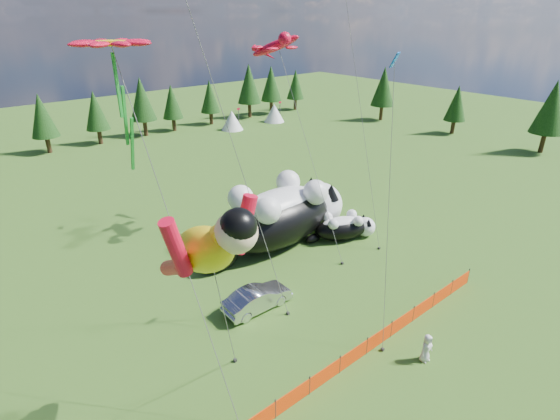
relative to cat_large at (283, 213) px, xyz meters
name	(u,v)px	position (x,y,z in m)	size (l,w,h in m)	color
ground	(311,332)	(-5.59, -8.99, -2.30)	(160.00, 160.00, 0.00)	#12390A
safety_fence	(354,356)	(-5.59, -11.99, -1.80)	(22.06, 0.06, 1.10)	#262626
tree_line	(59,118)	(-5.59, 36.01, 1.70)	(90.00, 4.00, 8.00)	black
festival_tents	(163,132)	(5.41, 31.01, -0.90)	(50.00, 3.20, 2.80)	white
cat_large	(283,213)	(0.00, 0.00, 0.00)	(13.42, 5.23, 4.84)	black
cat_small	(345,227)	(3.87, -2.72, -1.32)	(5.37, 3.60, 2.06)	black
car	(257,298)	(-6.55, -5.40, -1.60)	(1.48, 4.25, 1.40)	silver
spectator_e	(426,348)	(-2.66, -14.15, -1.52)	(0.76, 0.49, 1.55)	silver
superhero_kite	(203,249)	(-12.93, -11.11, 6.53)	(5.78, 6.04, 11.63)	yellow
gecko_kite	(275,46)	(1.48, 2.69, 11.47)	(4.46, 11.18, 15.86)	red
flower_kite	(112,48)	(-12.82, -5.27, 12.45)	(3.12, 7.67, 15.99)	red
diamond_kite_c	(394,77)	(-1.56, -9.73, 10.94)	(2.88, 3.12, 14.76)	blue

